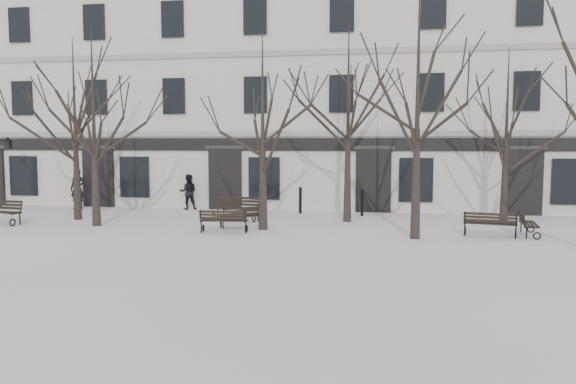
% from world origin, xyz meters
% --- Properties ---
extents(ground, '(100.00, 100.00, 0.00)m').
position_xyz_m(ground, '(0.00, 0.00, 0.00)').
color(ground, white).
rests_on(ground, ground).
extents(building, '(40.40, 10.20, 11.40)m').
position_xyz_m(building, '(0.00, 12.96, 5.52)').
color(building, silver).
rests_on(building, ground).
extents(tree_0, '(5.23, 5.23, 7.47)m').
position_xyz_m(tree_0, '(-6.91, 1.92, 4.67)').
color(tree_0, black).
rests_on(tree_0, ground).
extents(tree_1, '(5.02, 5.02, 7.17)m').
position_xyz_m(tree_1, '(-0.41, 2.08, 4.48)').
color(tree_1, black).
rests_on(tree_1, ground).
extents(tree_2, '(6.10, 6.10, 8.72)m').
position_xyz_m(tree_2, '(4.99, 1.00, 5.45)').
color(tree_2, black).
rests_on(tree_2, ground).
extents(tree_4, '(5.21, 5.21, 7.44)m').
position_xyz_m(tree_4, '(-8.57, 3.46, 4.65)').
color(tree_4, black).
rests_on(tree_4, ground).
extents(tree_5, '(5.55, 5.55, 7.92)m').
position_xyz_m(tree_5, '(2.51, 4.69, 4.95)').
color(tree_5, black).
rests_on(tree_5, ground).
extents(tree_6, '(4.88, 4.88, 6.97)m').
position_xyz_m(tree_6, '(8.76, 5.73, 4.35)').
color(tree_6, black).
rests_on(tree_6, ground).
extents(bench_1, '(1.71, 0.76, 0.84)m').
position_xyz_m(bench_1, '(-1.62, 1.09, 0.45)').
color(bench_1, black).
rests_on(bench_1, ground).
extents(bench_2, '(1.79, 0.95, 0.86)m').
position_xyz_m(bench_2, '(7.51, 1.75, 0.47)').
color(bench_2, black).
rests_on(bench_2, ground).
extents(bench_3, '(2.02, 1.07, 0.97)m').
position_xyz_m(bench_3, '(-2.01, 4.30, 0.53)').
color(bench_3, black).
rests_on(bench_3, ground).
extents(bench_4, '(1.67, 1.33, 0.82)m').
position_xyz_m(bench_4, '(-1.27, 2.39, 0.45)').
color(bench_4, black).
rests_on(bench_4, ground).
extents(bench_5, '(0.76, 1.66, 0.81)m').
position_xyz_m(bench_5, '(8.81, 2.21, 0.44)').
color(bench_5, black).
rests_on(bench_5, ground).
extents(lamp_post, '(1.08, 0.40, 3.45)m').
position_xyz_m(lamp_post, '(-14.21, 6.37, 1.99)').
color(lamp_post, black).
rests_on(lamp_post, ground).
extents(bollard_a, '(0.15, 0.15, 1.20)m').
position_xyz_m(bollard_a, '(0.28, 6.90, 0.64)').
color(bollard_a, black).
rests_on(bollard_a, ground).
extents(bollard_b, '(0.15, 0.15, 1.18)m').
position_xyz_m(bollard_b, '(3.04, 6.54, 0.63)').
color(bollard_b, black).
rests_on(bollard_b, ground).
extents(pedestrian_a, '(0.72, 0.49, 1.93)m').
position_xyz_m(pedestrian_a, '(-10.59, 6.98, 0.00)').
color(pedestrian_a, black).
rests_on(pedestrian_a, ground).
extents(pedestrian_b, '(0.98, 0.86, 1.68)m').
position_xyz_m(pedestrian_b, '(-5.23, 7.57, 0.00)').
color(pedestrian_b, black).
rests_on(pedestrian_b, ground).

